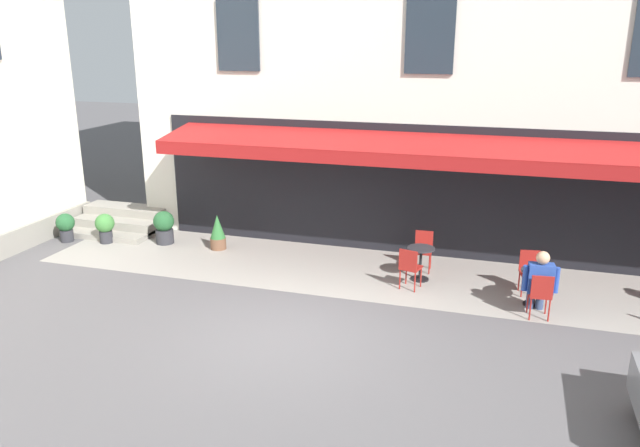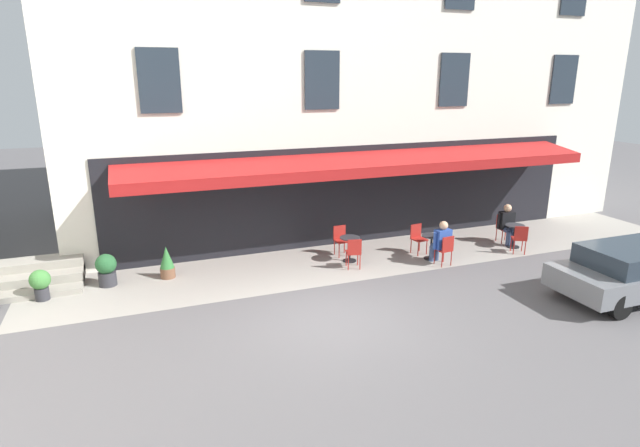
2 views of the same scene
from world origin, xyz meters
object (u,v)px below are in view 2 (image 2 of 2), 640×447
object	(u,v)px
potted_plant_mid_terrace	(167,263)
potted_plant_under_sign	(106,269)
cafe_chair_red_near_door	(503,226)
seated_patron_in_blue	(441,241)
cafe_chair_red_under_awning	(354,251)
cafe_chair_red_back_row	(418,236)
cafe_chair_red_facing_street	(341,238)
cafe_table_streetside	(350,246)
cafe_table_near_entrance	(431,244)
cafe_chair_red_corner_left	(445,248)
cafe_table_mid_terrace	(514,233)
potted_plant_entrance_right	(40,283)
seated_companion_in_black	(507,223)
parked_car_grey	(636,270)
cafe_chair_red_kerbside	(520,237)

from	to	relation	value
potted_plant_mid_terrace	potted_plant_under_sign	size ratio (longest dim) A/B	1.03
cafe_chair_red_near_door	seated_patron_in_blue	xyz separation A→B (m)	(3.13, 1.05, 0.15)
cafe_chair_red_near_door	cafe_chair_red_under_awning	size ratio (longest dim) A/B	1.00
cafe_chair_red_back_row	potted_plant_under_sign	bearing A→B (deg)	-4.12
cafe_chair_red_near_door	cafe_chair_red_facing_street	bearing A→B (deg)	-7.03
cafe_table_streetside	cafe_chair_red_under_awning	distance (m)	0.63
seated_patron_in_blue	potted_plant_mid_terrace	world-z (taller)	seated_patron_in_blue
cafe_table_near_entrance	cafe_chair_red_corner_left	distance (m)	0.63
cafe_chair_red_corner_left	cafe_table_mid_terrace	xyz separation A→B (m)	(-3.03, -0.64, -0.06)
potted_plant_entrance_right	cafe_chair_red_corner_left	bearing A→B (deg)	172.03
cafe_chair_red_back_row	seated_companion_in_black	size ratio (longest dim) A/B	0.69
cafe_chair_red_corner_left	parked_car_grey	bearing A→B (deg)	132.24
cafe_table_streetside	cafe_chair_red_facing_street	size ratio (longest dim) A/B	0.82
cafe_table_near_entrance	cafe_chair_red_under_awning	xyz separation A→B (m)	(2.52, -0.08, 0.06)
cafe_chair_red_corner_left	parked_car_grey	distance (m)	4.73
cafe_chair_red_back_row	cafe_chair_red_under_awning	distance (m)	2.48
cafe_table_near_entrance	parked_car_grey	distance (m)	5.26
cafe_chair_red_kerbside	potted_plant_under_sign	bearing A→B (deg)	-8.73
cafe_chair_red_under_awning	cafe_table_streetside	bearing A→B (deg)	-103.72
cafe_table_near_entrance	cafe_table_streetside	bearing A→B (deg)	-16.27
seated_companion_in_black	potted_plant_mid_terrace	xyz separation A→B (m)	(10.71, -0.85, -0.26)
cafe_table_near_entrance	seated_patron_in_blue	distance (m)	0.47
seated_companion_in_black	parked_car_grey	bearing A→B (deg)	91.21
cafe_chair_red_facing_street	potted_plant_under_sign	xyz separation A→B (m)	(6.69, 0.05, -0.09)
cafe_chair_red_kerbside	potted_plant_entrance_right	xyz separation A→B (m)	(13.39, -1.42, -0.10)
cafe_chair_red_corner_left	seated_companion_in_black	bearing A→B (deg)	-161.20
parked_car_grey	cafe_table_near_entrance	bearing A→B (deg)	-51.81
cafe_table_mid_terrace	cafe_chair_red_facing_street	world-z (taller)	cafe_chair_red_facing_street
cafe_table_mid_terrace	cafe_chair_red_kerbside	xyz separation A→B (m)	(0.28, 0.56, 0.06)
cafe_chair_red_back_row	seated_patron_in_blue	size ratio (longest dim) A/B	0.69
cafe_chair_red_facing_street	potted_plant_entrance_right	distance (m)	8.20
cafe_table_mid_terrace	cafe_chair_red_kerbside	bearing A→B (deg)	63.22
cafe_table_streetside	potted_plant_under_sign	bearing A→B (deg)	-4.94
cafe_chair_red_kerbside	parked_car_grey	xyz separation A→B (m)	(-0.43, 3.57, 0.16)
cafe_chair_red_corner_left	potted_plant_entrance_right	distance (m)	10.75
seated_patron_in_blue	potted_plant_entrance_right	world-z (taller)	seated_patron_in_blue
cafe_chair_red_corner_left	cafe_chair_red_facing_street	distance (m)	3.14
cafe_chair_red_corner_left	cafe_chair_red_kerbside	distance (m)	2.75
cafe_table_near_entrance	cafe_chair_red_under_awning	size ratio (longest dim) A/B	0.82
potted_plant_under_sign	cafe_table_near_entrance	bearing A→B (deg)	172.03
potted_plant_entrance_right	cafe_table_mid_terrace	bearing A→B (deg)	176.42
cafe_chair_red_back_row	cafe_table_mid_terrace	distance (m)	3.26
potted_plant_mid_terrace	cafe_chair_red_facing_street	bearing A→B (deg)	-179.45
cafe_table_near_entrance	cafe_chair_red_near_door	bearing A→B (deg)	-168.70
cafe_table_near_entrance	potted_plant_mid_terrace	xyz separation A→B (m)	(7.55, -1.27, -0.05)
cafe_chair_red_corner_left	seated_patron_in_blue	bearing A→B (deg)	-83.70
cafe_chair_red_under_awning	seated_companion_in_black	size ratio (longest dim) A/B	0.69
cafe_chair_red_facing_street	potted_plant_under_sign	distance (m)	6.69
cafe_chair_red_near_door	cafe_chair_red_under_awning	distance (m)	5.72
potted_plant_mid_terrace	cafe_chair_red_under_awning	bearing A→B (deg)	166.65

